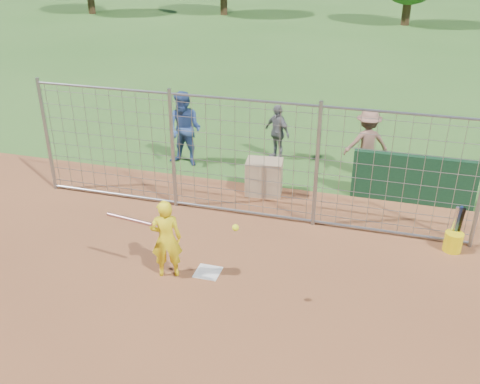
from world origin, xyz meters
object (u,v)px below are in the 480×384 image
(batter, at_px, (166,239))
(bystander_a, at_px, (185,129))
(bystander_c, at_px, (367,143))
(bystander_b, at_px, (277,132))
(bucket_with_bats, at_px, (454,239))
(equipment_bin, at_px, (264,177))

(batter, xyz_separation_m, bystander_a, (-1.47, 4.62, 0.21))
(bystander_c, bearing_deg, bystander_b, -30.74)
(bystander_a, bearing_deg, bucket_with_bats, -13.93)
(bystander_c, height_order, bucket_with_bats, bystander_c)
(batter, bearing_deg, equipment_bin, -124.19)
(batter, bearing_deg, bucket_with_bats, -176.36)
(bystander_b, bearing_deg, bucket_with_bats, -4.77)
(bystander_b, bearing_deg, equipment_bin, -50.13)
(bystander_b, xyz_separation_m, bucket_with_bats, (4.15, -3.45, -0.48))
(equipment_bin, bearing_deg, batter, -110.20)
(bystander_a, distance_m, bucket_with_bats, 6.76)
(batter, distance_m, bucket_with_bats, 5.30)
(bucket_with_bats, bearing_deg, equipment_bin, 161.11)
(bystander_c, xyz_separation_m, equipment_bin, (-2.10, -1.68, -0.42))
(bystander_b, xyz_separation_m, bystander_c, (2.28, -0.41, 0.10))
(equipment_bin, bearing_deg, bystander_b, 87.99)
(batter, xyz_separation_m, bucket_with_bats, (4.81, 2.19, -0.48))
(bystander_b, distance_m, bucket_with_bats, 5.41)
(bystander_c, xyz_separation_m, bucket_with_bats, (1.86, -3.03, -0.58))
(bystander_a, xyz_separation_m, bucket_with_bats, (6.27, -2.43, -0.69))
(bystander_a, relative_size, bucket_with_bats, 1.94)
(batter, distance_m, bystander_b, 5.68)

